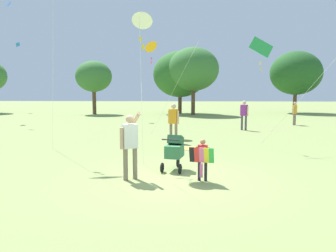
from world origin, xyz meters
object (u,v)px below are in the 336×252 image
(child_with_butterfly_kite, at_px, (202,156))
(picnic_blanket, at_px, (181,148))
(kite_adult_black, at_px, (142,22))
(person_red_shirt, at_px, (173,120))
(kite_blue_high, at_px, (263,50))
(person_couple_left, at_px, (295,111))
(person_adult_flyer, at_px, (130,141))
(person_sitting_far, at_px, (244,113))
(stroller, at_px, (175,149))
(kite_green_novelty, at_px, (151,48))

(child_with_butterfly_kite, distance_m, picnic_blanket, 4.89)
(kite_adult_black, bearing_deg, child_with_butterfly_kite, -46.34)
(person_red_shirt, bearing_deg, kite_blue_high, -18.77)
(person_red_shirt, relative_size, person_couple_left, 1.11)
(child_with_butterfly_kite, distance_m, person_adult_flyer, 1.90)
(person_sitting_far, bearing_deg, picnic_blanket, -120.74)
(kite_blue_high, bearing_deg, stroller, -130.88)
(person_couple_left, relative_size, picnic_blanket, 1.23)
(person_adult_flyer, xyz_separation_m, picnic_blanket, (1.28, 4.74, -1.01))
(kite_green_novelty, xyz_separation_m, person_red_shirt, (1.25, -2.82, -3.49))
(person_adult_flyer, bearing_deg, kite_adult_black, 85.93)
(kite_green_novelty, relative_size, person_sitting_far, 2.82)
(stroller, xyz_separation_m, kite_adult_black, (-1.00, 0.66, 3.74))
(person_sitting_far, bearing_deg, kite_blue_high, -94.12)
(person_adult_flyer, bearing_deg, stroller, 43.92)
(person_adult_flyer, distance_m, kite_blue_high, 7.24)
(person_sitting_far, distance_m, picnic_blanket, 7.11)
(child_with_butterfly_kite, relative_size, kite_blue_high, 0.24)
(person_adult_flyer, distance_m, kite_green_novelty, 9.61)
(person_adult_flyer, xyz_separation_m, kite_adult_black, (0.12, 1.75, 3.33))
(child_with_butterfly_kite, xyz_separation_m, stroller, (-0.74, 1.16, -0.04))
(kite_green_novelty, height_order, person_couple_left, kite_green_novelty)
(person_red_shirt, bearing_deg, person_sitting_far, 49.78)
(stroller, bearing_deg, child_with_butterfly_kite, -57.47)
(child_with_butterfly_kite, distance_m, kite_adult_black, 4.48)
(stroller, distance_m, person_red_shirt, 5.06)
(kite_green_novelty, height_order, kite_blue_high, kite_green_novelty)
(stroller, height_order, picnic_blanket, stroller)
(person_adult_flyer, relative_size, person_couple_left, 1.14)
(child_with_butterfly_kite, relative_size, person_sitting_far, 0.63)
(kite_adult_black, height_order, kite_blue_high, kite_adult_black)
(stroller, relative_size, person_red_shirt, 0.65)
(child_with_butterfly_kite, xyz_separation_m, kite_blue_high, (2.59, 5.00, 3.24))
(person_adult_flyer, height_order, kite_adult_black, kite_adult_black)
(person_adult_flyer, bearing_deg, kite_green_novelty, 92.02)
(kite_adult_black, relative_size, picnic_blanket, 3.68)
(person_couple_left, bearing_deg, person_sitting_far, -142.11)
(person_red_shirt, bearing_deg, child_with_butterfly_kite, -81.47)
(person_adult_flyer, relative_size, kite_adult_black, 0.38)
(stroller, bearing_deg, person_sitting_far, 68.87)
(kite_green_novelty, bearing_deg, kite_adult_black, -86.50)
(kite_adult_black, bearing_deg, person_sitting_far, 62.28)
(kite_blue_high, distance_m, person_sitting_far, 6.54)
(person_sitting_far, height_order, picnic_blanket, person_sitting_far)
(person_sitting_far, bearing_deg, child_with_butterfly_kite, -105.50)
(child_with_butterfly_kite, xyz_separation_m, person_red_shirt, (-0.93, 6.20, 0.37))
(stroller, relative_size, kite_green_novelty, 0.23)
(person_couple_left, bearing_deg, kite_blue_high, -115.88)
(stroller, distance_m, kite_blue_high, 6.05)
(stroller, bearing_deg, kite_green_novelty, 100.38)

